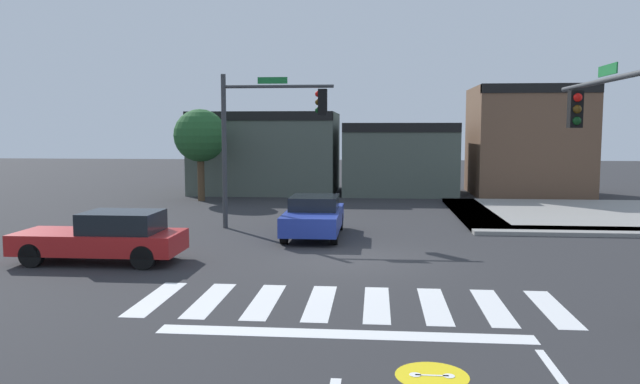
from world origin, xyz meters
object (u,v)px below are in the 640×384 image
object	(u,v)px
traffic_signal_southeast	(612,130)
car_red	(106,237)
car_blue	(314,216)
traffic_signal_northwest	(266,124)
roadside_tree	(200,136)

from	to	relation	value
traffic_signal_southeast	car_red	distance (m)	13.09
traffic_signal_southeast	car_red	xyz separation A→B (m)	(-12.55, 2.27, -2.94)
car_blue	car_red	xyz separation A→B (m)	(-5.32, -4.79, 0.01)
car_red	car_blue	bearing A→B (deg)	-138.04
traffic_signal_northwest	roadside_tree	distance (m)	10.04
traffic_signal_northwest	traffic_signal_southeast	bearing A→B (deg)	-43.18
car_red	roadside_tree	bearing A→B (deg)	-83.88
car_red	roadside_tree	world-z (taller)	roadside_tree
traffic_signal_northwest	car_blue	distance (m)	4.04
traffic_signal_northwest	roadside_tree	size ratio (longest dim) A/B	1.20
traffic_signal_northwest	roadside_tree	bearing A→B (deg)	119.96
traffic_signal_northwest	car_red	xyz separation A→B (m)	(-3.40, -6.32, -3.19)
traffic_signal_northwest	car_red	bearing A→B (deg)	-118.27
car_blue	car_red	bearing A→B (deg)	-48.04
traffic_signal_southeast	traffic_signal_northwest	bearing A→B (deg)	46.82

